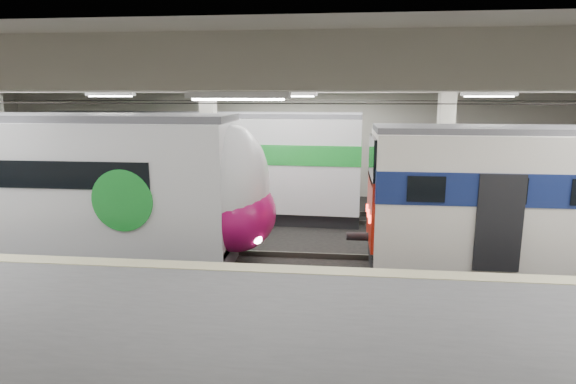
# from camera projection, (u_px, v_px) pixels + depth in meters

# --- Properties ---
(station_hall) EXTENTS (36.00, 24.00, 5.75)m
(station_hall) POSITION_uv_depth(u_px,v_px,m) (276.00, 165.00, 11.87)
(station_hall) COLOR black
(station_hall) RESTS_ON ground
(modern_emu) EXTENTS (13.55, 2.80, 4.38)m
(modern_emu) POSITION_uv_depth(u_px,v_px,m) (72.00, 189.00, 14.47)
(modern_emu) COLOR silver
(modern_emu) RESTS_ON ground
(far_train) EXTENTS (13.25, 3.25, 4.23)m
(far_train) POSITION_uv_depth(u_px,v_px,m) (198.00, 163.00, 19.58)
(far_train) COLOR silver
(far_train) RESTS_ON ground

